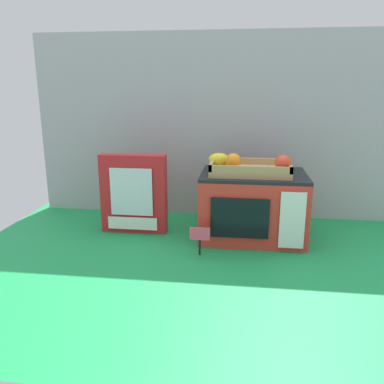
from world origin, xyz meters
TOP-DOWN VIEW (x-y plane):
  - ground_plane at (0.00, 0.00)m, footprint 1.70×1.70m
  - display_back_panel at (0.00, 0.27)m, footprint 1.61×0.03m
  - toy_microwave at (0.15, -0.01)m, footprint 0.39×0.28m
  - food_groups_crate at (0.13, -0.02)m, footprint 0.30×0.18m
  - cookie_set_box at (-0.31, -0.01)m, footprint 0.26×0.06m
  - price_sign at (-0.03, -0.20)m, footprint 0.07×0.01m

SIDE VIEW (x-z plane):
  - ground_plane at x=0.00m, z-range 0.00..0.00m
  - price_sign at x=-0.03m, z-range 0.02..0.12m
  - toy_microwave at x=0.15m, z-range 0.00..0.25m
  - cookie_set_box at x=-0.31m, z-range 0.00..0.31m
  - food_groups_crate at x=0.13m, z-range 0.24..0.32m
  - display_back_panel at x=0.00m, z-range 0.00..0.79m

